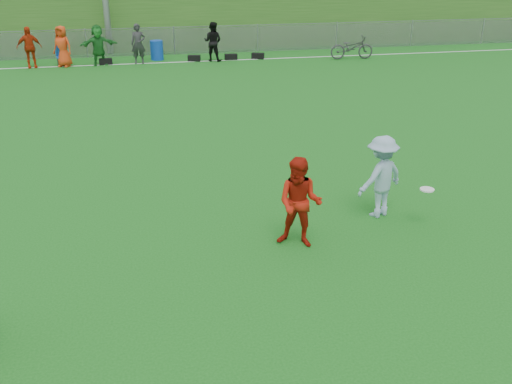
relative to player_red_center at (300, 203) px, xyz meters
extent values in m
plane|color=#135A15|center=(-0.77, -0.80, -0.80)|extent=(120.00, 120.00, 0.00)
cube|color=white|center=(-0.77, 17.20, -0.79)|extent=(60.00, 0.10, 0.01)
cube|color=gray|center=(-0.77, 19.20, -0.20)|extent=(58.00, 0.02, 1.20)
cube|color=gray|center=(-0.77, 19.20, 0.45)|extent=(58.00, 0.04, 0.04)
cube|color=#215116|center=(-0.77, 30.20, 0.70)|extent=(120.00, 18.00, 3.00)
imported|color=#B92C0C|center=(-6.93, 17.20, 0.05)|extent=(1.06, 0.62, 1.69)
imported|color=red|center=(-5.59, 17.20, 0.05)|extent=(0.98, 0.86, 1.69)
imported|color=#1E7326|center=(-4.13, 17.20, 0.05)|extent=(1.65, 0.86, 1.69)
imported|color=#2C2C2E|center=(-2.45, 17.20, 0.05)|extent=(0.65, 0.45, 1.69)
imported|color=black|center=(0.80, 17.20, 0.05)|extent=(1.02, 0.94, 1.69)
cube|color=black|center=(-3.89, 17.30, -0.67)|extent=(0.58, 0.34, 0.26)
cube|color=black|center=(-0.05, 17.30, -0.67)|extent=(0.60, 0.40, 0.26)
cube|color=black|center=(1.61, 17.30, -0.67)|extent=(0.55, 0.29, 0.26)
cube|color=black|center=(2.85, 17.30, -0.67)|extent=(0.62, 0.48, 0.26)
imported|color=#AC1A0B|center=(0.00, 0.00, 0.00)|extent=(0.97, 0.89, 1.60)
imported|color=#90B1C9|center=(1.81, 0.85, 0.00)|extent=(1.18, 0.95, 1.59)
cylinder|color=silver|center=(2.47, 0.27, -0.08)|extent=(0.26, 0.26, 0.02)
cylinder|color=#103FB1|center=(-1.65, 17.97, -0.37)|extent=(0.73, 0.73, 0.85)
cube|color=#0F4AA8|center=(-5.69, 17.40, -0.42)|extent=(0.54, 0.54, 0.05)
cube|color=#0F4AA8|center=(-5.72, 17.62, -0.19)|extent=(0.47, 0.11, 0.47)
imported|color=#302F32|center=(7.00, 16.40, -0.29)|extent=(1.99, 0.81, 1.02)
camera|label=1|loc=(-2.47, -8.41, 4.01)|focal=40.00mm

